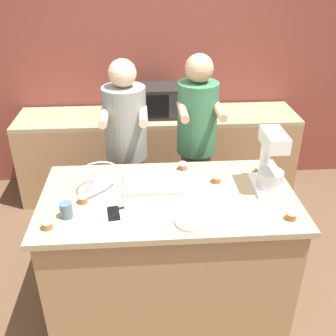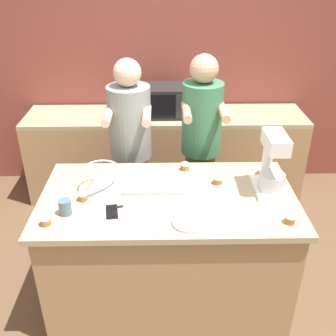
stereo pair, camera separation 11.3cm
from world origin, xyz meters
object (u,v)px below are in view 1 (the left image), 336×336
at_px(cupcake_3, 183,165).
at_px(cupcake_4, 291,215).
at_px(mixing_bowl, 101,180).
at_px(person_right, 196,148).
at_px(cupcake_1, 217,178).
at_px(cupcake_5, 83,198).
at_px(microwave_oven, 153,101).
at_px(stand_mixer, 270,164).
at_px(drinking_glass, 66,210).
at_px(knife, 127,207).
at_px(cupcake_0, 259,169).
at_px(cell_phone, 114,213).
at_px(baking_tray, 152,182).
at_px(cupcake_2, 47,224).
at_px(person_left, 127,153).
at_px(small_plate, 191,222).

xyz_separation_m(cupcake_3, cupcake_4, (0.58, -0.66, 0.00)).
bearing_deg(mixing_bowl, person_right, 42.60).
distance_m(cupcake_1, cupcake_5, 0.91).
bearing_deg(cupcake_5, microwave_oven, 72.31).
xyz_separation_m(stand_mixer, cupcake_3, (-0.55, 0.29, -0.15)).
bearing_deg(person_right, drinking_glass, -134.01).
distance_m(mixing_bowl, knife, 0.28).
xyz_separation_m(mixing_bowl, cupcake_0, (1.11, 0.18, -0.06)).
relative_size(mixing_bowl, cupcake_1, 3.74).
height_order(cell_phone, cupcake_1, cupcake_1).
xyz_separation_m(baking_tray, cupcake_4, (0.81, -0.45, 0.01)).
height_order(cupcake_0, cupcake_1, same).
bearing_deg(cupcake_2, cupcake_4, -0.34).
xyz_separation_m(baking_tray, cell_phone, (-0.25, -0.33, -0.01)).
bearing_deg(knife, cell_phone, -139.45).
distance_m(cupcake_0, cupcake_1, 0.35).
bearing_deg(cupcake_5, person_left, 72.11).
relative_size(cell_phone, cupcake_2, 2.36).
bearing_deg(cupcake_1, small_plate, -116.77).
bearing_deg(cupcake_1, cupcake_2, -157.15).
xyz_separation_m(mixing_bowl, cupcake_4, (1.15, -0.39, -0.06)).
bearing_deg(cell_phone, cupcake_3, 48.22).
bearing_deg(cupcake_0, stand_mixer, -89.16).
relative_size(microwave_oven, cupcake_0, 8.60).
bearing_deg(drinking_glass, stand_mixer, 11.12).
relative_size(stand_mixer, mixing_bowl, 1.70).
xyz_separation_m(knife, cupcake_5, (-0.28, 0.07, 0.03)).
distance_m(drinking_glass, cupcake_1, 1.03).
height_order(person_right, baking_tray, person_right).
bearing_deg(cupcake_3, cupcake_1, -43.33).
bearing_deg(cupcake_4, person_right, 112.05).
bearing_deg(cupcake_0, person_right, 128.67).
distance_m(person_right, cupcake_1, 0.61).
bearing_deg(person_right, small_plate, -99.14).
distance_m(knife, cupcake_3, 0.62).
distance_m(mixing_bowl, small_plate, 0.68).
height_order(cupcake_1, cupcake_3, same).
height_order(knife, cupcake_1, cupcake_1).
bearing_deg(cupcake_0, drinking_glass, -160.71).
relative_size(cupcake_0, cupcake_4, 1.00).
relative_size(cupcake_1, cupcake_5, 1.00).
bearing_deg(cupcake_3, cell_phone, -131.78).
bearing_deg(stand_mixer, cupcake_4, -84.52).
relative_size(baking_tray, cupcake_4, 6.18).
bearing_deg(stand_mixer, person_left, 144.68).
bearing_deg(cupcake_4, mixing_bowl, 161.17).
xyz_separation_m(cupcake_0, cupcake_1, (-0.33, -0.11, 0.00)).
relative_size(mixing_bowl, cupcake_2, 3.74).
height_order(small_plate, cupcake_5, cupcake_5).
bearing_deg(cupcake_4, cupcake_2, 179.66).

